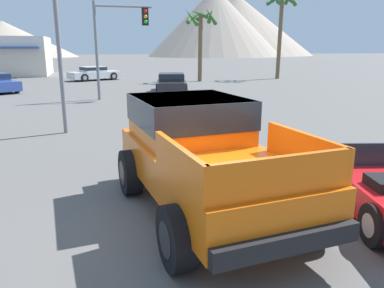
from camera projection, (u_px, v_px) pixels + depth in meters
name	position (u px, v px, depth m)	size (l,w,h in m)	color
ground_plane	(202.00, 211.00, 6.60)	(320.00, 320.00, 0.00)	#5B5956
orange_pickup_truck	(200.00, 149.00, 6.52)	(2.75, 4.93, 1.92)	orange
parked_car_white	(94.00, 73.00, 32.89)	(4.75, 3.48, 1.18)	white
parked_car_dark	(172.00, 82.00, 24.21)	(2.65, 4.63, 1.20)	#232328
traffic_light_main	(119.00, 32.00, 20.12)	(3.11, 0.38, 5.17)	slate
palm_tree_tall	(201.00, 26.00, 30.87)	(2.90, 2.82, 5.97)	brown
palm_tree_short	(281.00, 12.00, 33.25)	(2.67, 2.74, 7.77)	brown
storefront_building	(4.00, 56.00, 38.45)	(8.66, 8.39, 3.87)	beige
distant_mountain_range	(198.00, 26.00, 128.15)	(127.22, 65.25, 21.42)	gray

